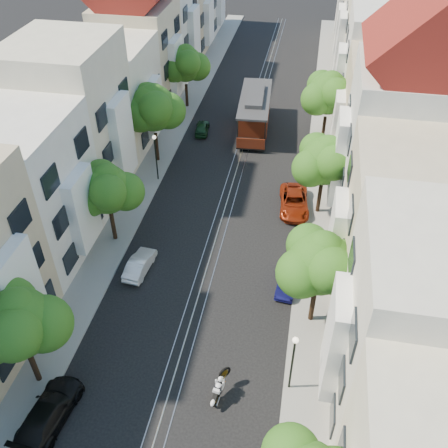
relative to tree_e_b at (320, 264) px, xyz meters
The scene contains 25 objects.
ground 20.91m from the tree_e_b, 110.89° to the left, with size 200.00×200.00×0.00m, color black.
sidewalk_east 19.59m from the tree_e_b, 90.03° to the left, with size 2.50×80.00×0.12m, color gray.
sidewalk_west 24.38m from the tree_e_b, 127.33° to the left, with size 2.50×80.00×0.12m, color gray.
rail_left 21.10m from the tree_e_b, 112.32° to the left, with size 0.06×80.00×0.02m, color gray.
rail_slot 20.90m from the tree_e_b, 110.89° to the left, with size 0.06×80.00×0.02m, color gray.
rail_right 20.72m from the tree_e_b, 109.43° to the left, with size 0.06×80.00×0.02m, color gray.
lane_line 20.91m from the tree_e_b, 110.89° to the left, with size 0.08×80.00×0.01m, color tan.
townhouses_east 19.50m from the tree_e_b, 76.32° to the left, with size 7.75×72.00×12.00m.
townhouses_west 26.92m from the tree_e_b, 135.29° to the left, with size 7.75×72.00×11.76m.
tree_e_b is the anchor object (origin of this frame).
tree_e_c 11.00m from the tree_e_b, 90.00° to the left, with size 4.84×3.99×6.52m.
tree_e_d 22.00m from the tree_e_b, 90.00° to the left, with size 5.01×4.16×6.85m.
tree_w_a 16.01m from the tree_e_b, 154.08° to the right, with size 4.93×4.08×6.68m.
tree_w_b 15.25m from the tree_e_b, 160.85° to the left, with size 4.72×3.87×6.27m.
tree_w_c 21.53m from the tree_e_b, 131.99° to the left, with size 5.13×4.28×7.09m.
tree_w_d 30.60m from the tree_e_b, 118.07° to the left, with size 4.84×3.99×6.52m.
lamp_east 5.41m from the tree_e_b, 100.93° to the right, with size 0.32×0.32×4.16m.
lamp_west 18.90m from the tree_e_b, 136.15° to the left, with size 0.32×0.32×4.16m.
sportbike_rider 8.55m from the tree_e_b, 126.73° to the right, with size 0.77×1.91×1.54m.
cable_car 24.38m from the tree_e_b, 106.20° to the left, with size 3.38×9.17×3.46m.
parked_car_e_mid 5.20m from the tree_e_b, 122.36° to the left, with size 1.18×3.37×1.11m, color #0D0D42.
parked_car_e_far 12.00m from the tree_e_b, 99.84° to the left, with size 2.18×4.72×1.31m, color maroon.
parked_car_w_near 16.18m from the tree_e_b, 144.75° to the right, with size 1.90×4.68×1.36m, color black.
parked_car_w_mid 12.59m from the tree_e_b, 168.96° to the left, with size 1.19×3.42×1.13m, color silver.
parked_car_w_far 25.08m from the tree_e_b, 118.13° to the left, with size 1.26×3.12×1.06m, color #15361A.
Camera 1 is at (5.64, -11.68, 23.95)m, focal length 40.00 mm.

